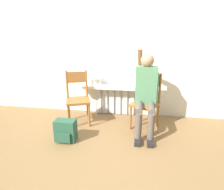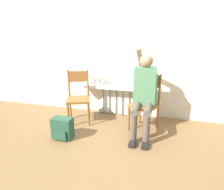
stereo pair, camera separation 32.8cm
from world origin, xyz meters
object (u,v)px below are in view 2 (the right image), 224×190
Objects in this scene: chair_left at (79,97)px; backpack at (62,129)px; person at (144,91)px; cat at (99,78)px; chair_right at (145,102)px.

chair_left is 2.85× the size of backpack.
person is 3.28× the size of cat.
chair_left reaches higher than cat.
person is at bearing -74.17° from chair_right.
cat is (0.25, 0.41, 0.28)m from chair_left.
chair_left is 0.72m from backpack.
person reaches higher than backpack.
chair_right is at bearing 29.30° from backpack.
chair_left is 2.23× the size of cat.
person is (-0.02, -0.12, 0.22)m from chair_right.
cat is at bearing 78.07° from backpack.
chair_right is 0.68× the size of person.
backpack is at bearing -155.03° from person.
chair_right is 2.23× the size of cat.
cat is at bearing 37.78° from chair_left.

